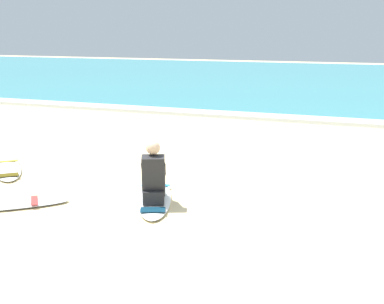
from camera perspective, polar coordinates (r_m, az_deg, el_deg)
ground_plane at (r=9.03m, az=-1.31°, el=-4.59°), size 80.00×80.00×0.00m
sea at (r=30.31m, az=15.95°, el=7.00°), size 80.00×28.00×0.10m
breaking_foam at (r=16.86m, az=10.31°, el=3.36°), size 80.00×0.90×0.11m
surfboard_main at (r=8.86m, az=-3.84°, el=-4.72°), size 1.37×2.19×0.08m
surfer_seated at (r=8.50m, az=-3.94°, el=-2.65°), size 0.59×0.77×0.95m
surfboard_spare_far at (r=11.21m, az=-18.38°, el=-1.68°), size 1.67×1.74×0.08m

